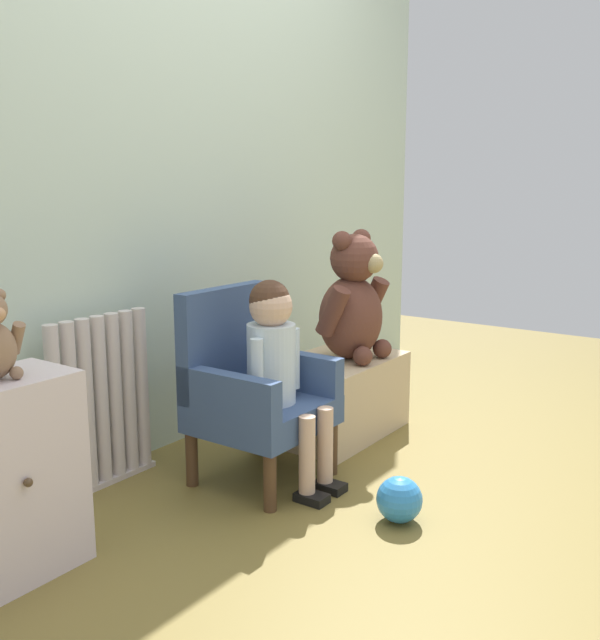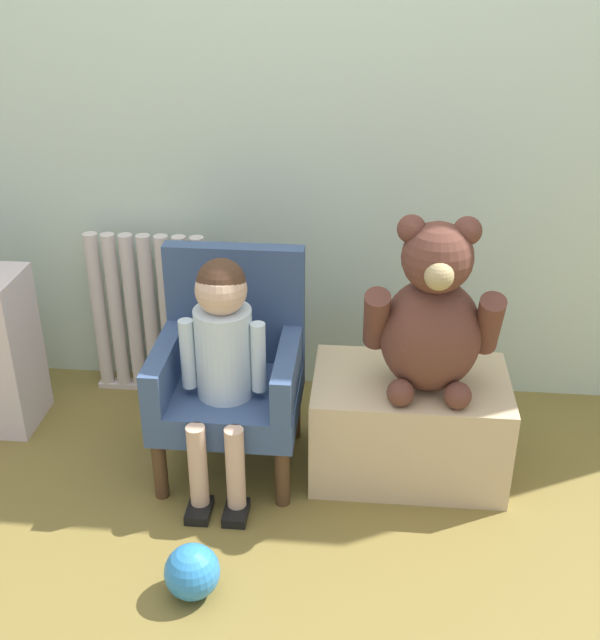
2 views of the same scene
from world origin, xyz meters
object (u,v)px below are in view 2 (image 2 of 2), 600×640
toy_ball (192,572)px  large_teddy_bear (432,317)px  low_bench (408,424)px  child_figure (222,345)px  radiator (150,316)px  child_armchair (231,368)px

toy_ball → large_teddy_bear: bearing=42.1°
low_bench → child_figure: bearing=-169.4°
low_bench → large_teddy_bear: large_teddy_bear is taller
child_figure → large_teddy_bear: bearing=5.7°
radiator → toy_ball: (0.35, -0.99, -0.23)m
child_armchair → low_bench: 0.58m
child_figure → low_bench: child_figure is taller
child_figure → large_teddy_bear: (0.60, 0.06, 0.09)m
radiator → toy_ball: size_ratio=4.16×
child_figure → toy_ball: bearing=-90.9°
radiator → low_bench: radiator is taller
low_bench → large_teddy_bear: bearing=-46.0°
low_bench → large_teddy_bear: size_ratio=1.11×
low_bench → radiator: bearing=156.8°
low_bench → toy_ball: size_ratio=4.08×
child_armchair → large_teddy_bear: bearing=-5.0°
child_armchair → child_figure: 0.18m
toy_ball → low_bench: bearing=46.3°
radiator → child_figure: (0.36, -0.50, 0.17)m
toy_ball → radiator: bearing=109.6°
radiator → child_figure: 0.64m
child_armchair → low_bench: size_ratio=1.15×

